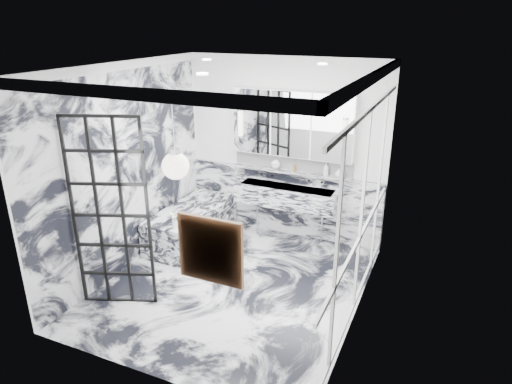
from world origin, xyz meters
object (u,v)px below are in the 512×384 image
at_px(trough_sink, 287,196).
at_px(mirror_cabinet, 292,124).
at_px(crittall_door, 111,215).
at_px(bathtub, 192,225).

xyz_separation_m(trough_sink, mirror_cabinet, (-0.00, 0.17, 1.09)).
height_order(crittall_door, bathtub, crittall_door).
bearing_deg(crittall_door, bathtub, 70.61).
bearing_deg(trough_sink, mirror_cabinet, 90.00).
bearing_deg(mirror_cabinet, trough_sink, -90.00).
height_order(trough_sink, mirror_cabinet, mirror_cabinet).
bearing_deg(trough_sink, crittall_door, -117.58).
relative_size(crittall_door, bathtub, 1.41).
bearing_deg(bathtub, mirror_cabinet, 32.06).
distance_m(trough_sink, mirror_cabinet, 1.10).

